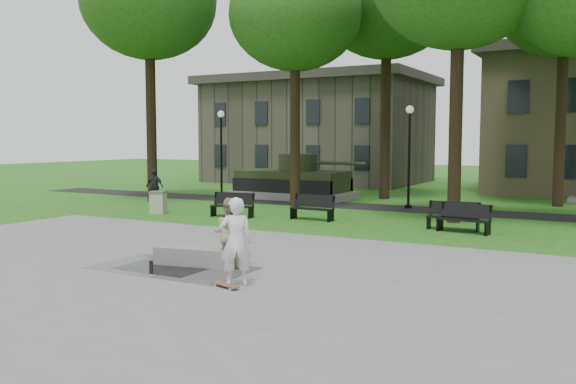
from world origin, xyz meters
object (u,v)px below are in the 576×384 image
Objects in this scene: park_bench_0 at (233,204)px; trash_bin at (158,202)px; concrete_block at (201,255)px; skateboarder at (236,242)px; friend_watching at (229,233)px.

park_bench_0 reaches higher than trash_bin.
park_bench_0 is at bearing 118.90° from concrete_block.
concrete_block is 11.26m from trash_bin.
concrete_block is 2.29× the size of trash_bin.
trash_bin is at bearing -179.70° from park_bench_0.
park_bench_0 is (-4.62, 8.37, 0.28)m from concrete_block.
concrete_block is 9.56m from park_bench_0.
skateboarder reaches higher than park_bench_0.
friend_watching is at bearing -87.13° from skateboarder.
concrete_block is 1.19× the size of park_bench_0.
friend_watching is at bearing -40.98° from trash_bin.
concrete_block is at bearing -72.21° from skateboarder.
friend_watching is 10.08m from park_bench_0.
park_bench_0 is at bearing -91.68° from skateboarder.
trash_bin is (-10.24, 9.35, -0.51)m from skateboarder.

